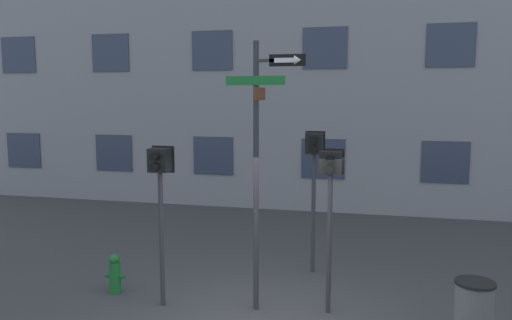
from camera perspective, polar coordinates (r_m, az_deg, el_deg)
The scene contains 6 objects.
street_sign_pole at distance 7.80m, azimuth 0.43°, elevation 0.57°, with size 1.24×0.71×4.29m.
pedestrian_signal_left at distance 8.18m, azimuth -10.92°, elevation -2.44°, with size 0.38×0.40×2.65m.
pedestrian_signal_right at distance 7.84m, azimuth 8.48°, elevation -2.92°, with size 0.40×0.40×2.63m.
pedestrian_signal_across at distance 9.65m, azimuth 6.64°, elevation -0.26°, with size 0.39×0.40×2.78m.
fire_hydrant at distance 9.34m, azimuth -15.82°, elevation -12.42°, with size 0.37×0.21×0.70m.
trash_bin at distance 7.67m, azimuth 23.59°, elevation -15.99°, with size 0.53×0.53×0.97m.
Camera 1 is at (1.48, -6.76, 3.43)m, focal length 35.00 mm.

